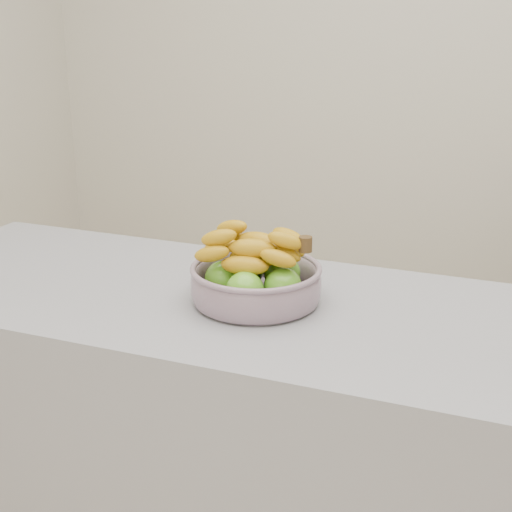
# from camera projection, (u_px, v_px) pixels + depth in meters

# --- Properties ---
(counter) EXTENTS (2.00, 0.60, 0.90)m
(counter) POSITION_uv_depth(u_px,v_px,m) (315.00, 498.00, 1.57)
(counter) COLOR gray
(counter) RESTS_ON ground
(fruit_bowl) EXTENTS (0.27, 0.27, 0.15)m
(fruit_bowl) POSITION_uv_depth(u_px,v_px,m) (256.00, 279.00, 1.46)
(fruit_bowl) COLOR #9BACBA
(fruit_bowl) RESTS_ON counter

